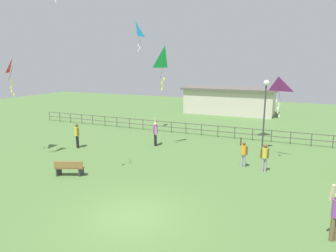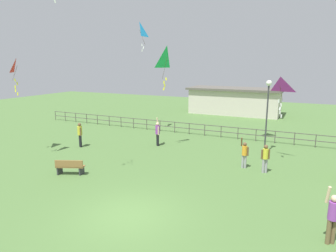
{
  "view_description": "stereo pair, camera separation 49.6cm",
  "coord_description": "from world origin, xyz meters",
  "px_view_note": "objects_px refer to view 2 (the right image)",
  "views": [
    {
      "loc": [
        5.6,
        -9.37,
        5.89
      ],
      "look_at": [
        -0.76,
        5.25,
        2.55
      ],
      "focal_mm": 32.22,
      "sensor_mm": 36.0,
      "label": 1
    },
    {
      "loc": [
        6.05,
        -9.16,
        5.89
      ],
      "look_at": [
        -0.76,
        5.25,
        2.55
      ],
      "focal_mm": 32.22,
      "sensor_mm": 36.0,
      "label": 2
    }
  ],
  "objects_px": {
    "lamppost": "(268,101)",
    "kite_6": "(280,87)",
    "kite_4": "(167,59)",
    "kite_5": "(140,30)",
    "person_2": "(244,153)",
    "person_4": "(80,133)",
    "person_1": "(333,215)",
    "kite_0": "(17,67)",
    "person_3": "(158,132)",
    "person_0": "(265,157)",
    "park_bench": "(70,167)"
  },
  "relations": [
    {
      "from": "kite_0",
      "to": "person_1",
      "type": "bearing_deg",
      "value": -9.29
    },
    {
      "from": "person_1",
      "to": "kite_4",
      "type": "xyz_separation_m",
      "value": [
        -9.7,
        7.76,
        5.16
      ]
    },
    {
      "from": "park_bench",
      "to": "person_4",
      "type": "relative_size",
      "value": 0.88
    },
    {
      "from": "person_2",
      "to": "kite_6",
      "type": "height_order",
      "value": "kite_6"
    },
    {
      "from": "park_bench",
      "to": "kite_0",
      "type": "distance_m",
      "value": 7.78
    },
    {
      "from": "person_2",
      "to": "person_1",
      "type": "bearing_deg",
      "value": -56.58
    },
    {
      "from": "person_4",
      "to": "kite_4",
      "type": "relative_size",
      "value": 0.6
    },
    {
      "from": "kite_6",
      "to": "park_bench",
      "type": "bearing_deg",
      "value": -145.6
    },
    {
      "from": "park_bench",
      "to": "person_1",
      "type": "distance_m",
      "value": 12.36
    },
    {
      "from": "person_3",
      "to": "kite_6",
      "type": "bearing_deg",
      "value": -4.11
    },
    {
      "from": "lamppost",
      "to": "person_4",
      "type": "bearing_deg",
      "value": -161.81
    },
    {
      "from": "person_1",
      "to": "person_4",
      "type": "relative_size",
      "value": 1.16
    },
    {
      "from": "lamppost",
      "to": "park_bench",
      "type": "bearing_deg",
      "value": -136.07
    },
    {
      "from": "lamppost",
      "to": "kite_5",
      "type": "xyz_separation_m",
      "value": [
        -10.64,
        2.06,
        5.02
      ]
    },
    {
      "from": "lamppost",
      "to": "kite_4",
      "type": "distance_m",
      "value": 7.08
    },
    {
      "from": "person_4",
      "to": "kite_5",
      "type": "bearing_deg",
      "value": 76.07
    },
    {
      "from": "person_3",
      "to": "person_0",
      "type": "bearing_deg",
      "value": -17.28
    },
    {
      "from": "person_0",
      "to": "kite_5",
      "type": "distance_m",
      "value": 14.68
    },
    {
      "from": "person_1",
      "to": "kite_6",
      "type": "height_order",
      "value": "kite_6"
    },
    {
      "from": "park_bench",
      "to": "lamppost",
      "type": "bearing_deg",
      "value": 43.93
    },
    {
      "from": "person_2",
      "to": "person_4",
      "type": "relative_size",
      "value": 1.02
    },
    {
      "from": "person_0",
      "to": "person_3",
      "type": "height_order",
      "value": "person_3"
    },
    {
      "from": "person_3",
      "to": "lamppost",
      "type": "bearing_deg",
      "value": 10.22
    },
    {
      "from": "kite_6",
      "to": "person_4",
      "type": "bearing_deg",
      "value": -170.86
    },
    {
      "from": "kite_0",
      "to": "person_3",
      "type": "bearing_deg",
      "value": 37.47
    },
    {
      "from": "person_4",
      "to": "person_3",
      "type": "bearing_deg",
      "value": 28.91
    },
    {
      "from": "person_2",
      "to": "person_3",
      "type": "relative_size",
      "value": 0.88
    },
    {
      "from": "kite_6",
      "to": "kite_0",
      "type": "bearing_deg",
      "value": -162.31
    },
    {
      "from": "person_3",
      "to": "person_4",
      "type": "height_order",
      "value": "person_3"
    },
    {
      "from": "kite_4",
      "to": "kite_5",
      "type": "xyz_separation_m",
      "value": [
        -4.38,
        3.98,
        2.31
      ]
    },
    {
      "from": "person_3",
      "to": "kite_4",
      "type": "relative_size",
      "value": 0.7
    },
    {
      "from": "lamppost",
      "to": "kite_5",
      "type": "distance_m",
      "value": 11.94
    },
    {
      "from": "person_3",
      "to": "kite_0",
      "type": "distance_m",
      "value": 10.07
    },
    {
      "from": "person_1",
      "to": "person_4",
      "type": "height_order",
      "value": "person_1"
    },
    {
      "from": "lamppost",
      "to": "kite_6",
      "type": "distance_m",
      "value": 2.34
    },
    {
      "from": "park_bench",
      "to": "person_2",
      "type": "distance_m",
      "value": 9.65
    },
    {
      "from": "kite_4",
      "to": "kite_5",
      "type": "relative_size",
      "value": 1.23
    },
    {
      "from": "person_0",
      "to": "lamppost",
      "type": "bearing_deg",
      "value": 97.89
    },
    {
      "from": "person_3",
      "to": "kite_5",
      "type": "height_order",
      "value": "kite_5"
    },
    {
      "from": "kite_4",
      "to": "park_bench",
      "type": "bearing_deg",
      "value": -111.47
    },
    {
      "from": "lamppost",
      "to": "person_0",
      "type": "height_order",
      "value": "lamppost"
    },
    {
      "from": "lamppost",
      "to": "kite_5",
      "type": "height_order",
      "value": "kite_5"
    },
    {
      "from": "park_bench",
      "to": "person_2",
      "type": "xyz_separation_m",
      "value": [
        8.2,
        5.07,
        0.43
      ]
    },
    {
      "from": "person_3",
      "to": "kite_4",
      "type": "height_order",
      "value": "kite_4"
    },
    {
      "from": "person_4",
      "to": "kite_0",
      "type": "height_order",
      "value": "kite_0"
    },
    {
      "from": "person_0",
      "to": "person_4",
      "type": "height_order",
      "value": "person_4"
    },
    {
      "from": "person_0",
      "to": "person_4",
      "type": "xyz_separation_m",
      "value": [
        -12.65,
        -0.24,
        0.09
      ]
    },
    {
      "from": "person_0",
      "to": "kite_5",
      "type": "relative_size",
      "value": 0.67
    },
    {
      "from": "person_0",
      "to": "kite_0",
      "type": "height_order",
      "value": "kite_0"
    },
    {
      "from": "lamppost",
      "to": "person_2",
      "type": "xyz_separation_m",
      "value": [
        -0.66,
        -3.47,
        -2.58
      ]
    }
  ]
}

